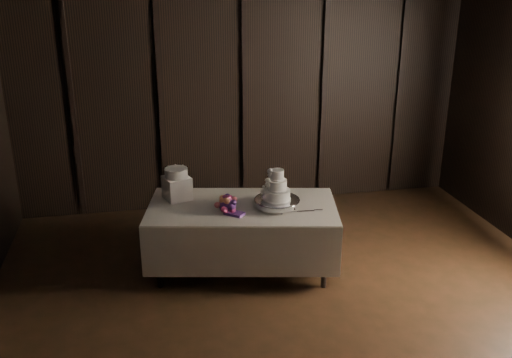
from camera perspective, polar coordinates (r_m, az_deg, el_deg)
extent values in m
cube|color=black|center=(5.16, 6.20, -17.29)|extent=(6.04, 7.04, 0.04)
cube|color=black|center=(7.69, -1.23, 8.17)|extent=(6.04, 0.04, 3.04)
cube|color=beige|center=(6.04, -1.40, -2.72)|extent=(2.15, 1.40, 0.01)
cube|color=white|center=(6.21, -1.36, -6.12)|extent=(1.97, 1.26, 0.71)
cylinder|color=silver|center=(5.98, 2.10, -2.46)|extent=(0.56, 0.56, 0.09)
cylinder|color=white|center=(5.94, 2.11, -1.57)|extent=(0.27, 0.27, 0.11)
cylinder|color=white|center=(5.90, 2.13, -0.58)|extent=(0.20, 0.20, 0.11)
cylinder|color=white|center=(5.86, 2.14, 0.42)|extent=(0.14, 0.14, 0.11)
cube|color=white|center=(6.23, -7.90, -0.89)|extent=(0.33, 0.33, 0.25)
cylinder|color=white|center=(6.17, -7.98, 0.62)|extent=(0.29, 0.29, 0.10)
cube|color=silver|center=(5.90, 4.49, -3.25)|extent=(0.37, 0.06, 0.01)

